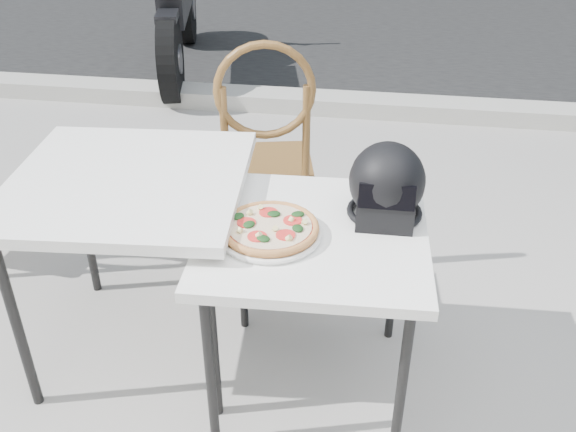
# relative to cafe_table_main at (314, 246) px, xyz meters

# --- Properties ---
(curb) EXTENTS (30.00, 0.25, 0.12)m
(curb) POSITION_rel_cafe_table_main_xyz_m (0.23, 2.69, -0.57)
(curb) COLOR #AAA89F
(curb) RESTS_ON ground
(cafe_table_main) EXTENTS (0.76, 0.76, 0.70)m
(cafe_table_main) POSITION_rel_cafe_table_main_xyz_m (0.00, 0.00, 0.00)
(cafe_table_main) COLOR white
(cafe_table_main) RESTS_ON ground
(plate) EXTENTS (0.36, 0.36, 0.02)m
(plate) POSITION_rel_cafe_table_main_xyz_m (-0.13, -0.05, 0.07)
(plate) COLOR white
(plate) RESTS_ON cafe_table_main
(pizza) EXTENTS (0.40, 0.40, 0.04)m
(pizza) POSITION_rel_cafe_table_main_xyz_m (-0.13, -0.05, 0.10)
(pizza) COLOR #C78549
(pizza) RESTS_ON plate
(helmet) EXTENTS (0.26, 0.27, 0.26)m
(helmet) POSITION_rel_cafe_table_main_xyz_m (0.22, 0.12, 0.18)
(helmet) COLOR black
(helmet) RESTS_ON cafe_table_main
(cafe_chair_main) EXTENTS (0.50, 0.50, 1.11)m
(cafe_chair_main) POSITION_rel_cafe_table_main_xyz_m (-0.30, 0.77, -0.02)
(cafe_chair_main) COLOR brown
(cafe_chair_main) RESTS_ON ground
(cafe_table_side) EXTENTS (0.87, 0.87, 0.77)m
(cafe_table_side) POSITION_rel_cafe_table_main_xyz_m (-0.67, 0.12, 0.07)
(cafe_table_side) COLOR white
(cafe_table_side) RESTS_ON ground
(motorcycle) EXTENTS (0.69, 2.16, 1.09)m
(motorcycle) POSITION_rel_cafe_table_main_xyz_m (-1.53, 3.46, -0.16)
(motorcycle) COLOR black
(motorcycle) RESTS_ON street_asphalt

